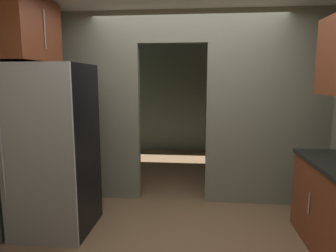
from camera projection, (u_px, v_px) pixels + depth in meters
ground at (182, 249)px, 2.99m from camera, size 20.00×20.00×0.00m
kitchen_partition at (191, 105)px, 4.02m from camera, size 3.71×0.12×2.57m
adjoining_room_shell at (191, 99)px, 6.10m from camera, size 3.71×3.10×2.57m
refrigerator at (54, 149)px, 3.27m from camera, size 0.78×0.80×1.84m
upper_cabinet_fridgeside at (29, 29)px, 3.20m from camera, size 0.36×0.86×0.67m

